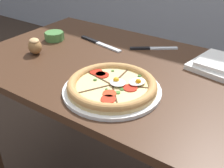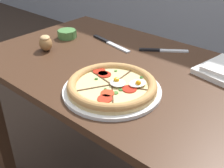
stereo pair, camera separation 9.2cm
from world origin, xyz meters
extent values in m
cube|color=#422819|center=(0.00, 0.00, 0.72)|extent=(1.24, 0.74, 0.03)
cube|color=#422819|center=(-0.57, 0.32, 0.35)|extent=(0.06, 0.06, 0.70)
cylinder|color=white|center=(0.06, -0.18, 0.74)|extent=(0.33, 0.33, 0.01)
cylinder|color=#DBB775|center=(0.06, -0.18, 0.75)|extent=(0.30, 0.30, 0.01)
cylinder|color=#E0CC84|center=(0.06, -0.18, 0.76)|extent=(0.25, 0.25, 0.00)
torus|color=tan|center=(0.06, -0.18, 0.76)|extent=(0.30, 0.30, 0.03)
cube|color=#472D19|center=(0.11, -0.22, 0.76)|extent=(0.09, 0.10, 0.00)
cube|color=#472D19|center=(0.12, -0.15, 0.76)|extent=(0.12, 0.06, 0.00)
cube|color=#472D19|center=(0.06, -0.11, 0.76)|extent=(0.02, 0.12, 0.00)
cube|color=#472D19|center=(0.00, -0.16, 0.76)|extent=(0.12, 0.03, 0.00)
cube|color=#472D19|center=(0.03, -0.23, 0.76)|extent=(0.07, 0.11, 0.00)
cylinder|color=red|center=(0.11, -0.26, 0.76)|extent=(0.05, 0.05, 0.00)
cylinder|color=red|center=(0.13, -0.16, 0.76)|extent=(0.05, 0.05, 0.00)
cylinder|color=red|center=(-0.03, -0.14, 0.76)|extent=(0.05, 0.05, 0.00)
cylinder|color=red|center=(-0.01, -0.14, 0.76)|extent=(0.03, 0.03, 0.00)
cylinder|color=red|center=(0.09, -0.23, 0.76)|extent=(0.04, 0.04, 0.00)
cylinder|color=red|center=(0.00, -0.14, 0.76)|extent=(0.05, 0.05, 0.00)
ellipsoid|color=white|center=(0.08, -0.16, 0.77)|extent=(0.07, 0.07, 0.01)
sphere|color=#F4AD1E|center=(0.07, -0.16, 0.78)|extent=(0.02, 0.02, 0.02)
ellipsoid|color=white|center=(0.13, -0.12, 0.77)|extent=(0.06, 0.07, 0.01)
sphere|color=orange|center=(0.14, -0.13, 0.78)|extent=(0.02, 0.02, 0.02)
cylinder|color=#2D5B1E|center=(0.11, -0.07, 0.76)|extent=(0.01, 0.01, 0.00)
cylinder|color=#2D5B1E|center=(0.00, -0.18, 0.76)|extent=(0.01, 0.01, 0.00)
cylinder|color=#386B23|center=(0.07, -0.17, 0.76)|extent=(0.02, 0.02, 0.00)
cylinder|color=#477A2D|center=(0.01, -0.09, 0.76)|extent=(0.01, 0.01, 0.00)
cylinder|color=#477A2D|center=(0.11, -0.21, 0.76)|extent=(0.02, 0.02, 0.00)
cylinder|color=#2D5B1E|center=(0.11, -0.18, 0.76)|extent=(0.02, 0.02, 0.00)
cylinder|color=#386B23|center=(0.07, -0.21, 0.76)|extent=(0.01, 0.01, 0.00)
cylinder|color=#4C8442|center=(-0.43, 0.06, 0.75)|extent=(0.09, 0.09, 0.04)
cylinder|color=beige|center=(-0.43, 0.06, 0.76)|extent=(0.07, 0.07, 0.02)
cylinder|color=#4C8442|center=(-0.39, 0.06, 0.75)|extent=(0.01, 0.01, 0.04)
cylinder|color=#4C8442|center=(-0.40, 0.09, 0.75)|extent=(0.01, 0.01, 0.04)
cylinder|color=#4C8442|center=(-0.43, 0.10, 0.75)|extent=(0.01, 0.01, 0.04)
cylinder|color=#4C8442|center=(-0.46, 0.09, 0.75)|extent=(0.01, 0.01, 0.04)
cylinder|color=#4C8442|center=(-0.47, 0.06, 0.75)|extent=(0.01, 0.01, 0.04)
cylinder|color=#4C8442|center=(-0.46, 0.03, 0.75)|extent=(0.01, 0.01, 0.04)
cylinder|color=#4C8442|center=(-0.43, 0.02, 0.75)|extent=(0.01, 0.01, 0.04)
cylinder|color=#4C8442|center=(-0.40, 0.03, 0.75)|extent=(0.01, 0.01, 0.04)
ellipsoid|color=olive|center=(-0.38, -0.10, 0.77)|extent=(0.09, 0.09, 0.06)
ellipsoid|color=tan|center=(-0.38, -0.10, 0.79)|extent=(0.07, 0.06, 0.02)
cube|color=silver|center=(0.05, 0.25, 0.74)|extent=(0.11, 0.09, 0.01)
cube|color=black|center=(-0.04, 0.19, 0.74)|extent=(0.08, 0.07, 0.01)
cube|color=silver|center=(-0.16, 0.12, 0.74)|extent=(0.15, 0.05, 0.01)
cube|color=black|center=(-0.29, 0.15, 0.74)|extent=(0.11, 0.03, 0.01)
camera|label=1|loc=(0.52, -0.83, 1.23)|focal=45.00mm
camera|label=2|loc=(0.59, -0.78, 1.23)|focal=45.00mm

